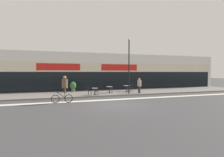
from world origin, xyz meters
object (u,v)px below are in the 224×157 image
(cafe_chair_2_side, at_px, (131,87))
(pedestrian_near_end, at_px, (139,84))
(bistro_table_1, at_px, (109,88))
(lamp_post, at_px, (129,62))
(cafe_chair_0_near, at_px, (96,90))
(cafe_chair_2_near, at_px, (129,88))
(planter_pot, at_px, (73,86))
(cafe_chair_1_near, at_px, (111,89))
(cafe_chair_0_side, at_px, (89,90))
(cyclist_0, at_px, (64,87))
(bistro_table_0, at_px, (95,90))
(bistro_table_2, at_px, (127,87))

(cafe_chair_2_side, bearing_deg, pedestrian_near_end, 92.55)
(bistro_table_1, xyz_separation_m, lamp_post, (1.70, -1.69, 2.91))
(cafe_chair_0_near, distance_m, cafe_chair_2_side, 5.48)
(bistro_table_1, relative_size, cafe_chair_2_near, 0.78)
(cafe_chair_2_near, bearing_deg, cafe_chair_0_near, 107.88)
(planter_pot, bearing_deg, cafe_chair_1_near, -38.43)
(cafe_chair_0_near, distance_m, pedestrian_near_end, 5.10)
(cafe_chair_0_near, distance_m, cafe_chair_0_side, 0.89)
(cafe_chair_0_side, relative_size, pedestrian_near_end, 0.53)
(cafe_chair_2_near, bearing_deg, bistro_table_1, 82.82)
(bistro_table_1, xyz_separation_m, cafe_chair_2_near, (2.36, -0.12, 0.01))
(lamp_post, height_order, cyclist_0, lamp_post)
(bistro_table_0, bearing_deg, pedestrian_near_end, -1.60)
(bistro_table_1, height_order, planter_pot, planter_pot)
(cafe_chair_0_near, height_order, pedestrian_near_end, pedestrian_near_end)
(cafe_chair_1_near, xyz_separation_m, cafe_chair_2_near, (2.37, 0.51, 0.00))
(cafe_chair_1_near, distance_m, cyclist_0, 6.50)
(cafe_chair_2_side, relative_size, lamp_post, 0.15)
(planter_pot, distance_m, lamp_post, 7.45)
(bistro_table_1, bearing_deg, cafe_chair_2_near, -2.85)
(bistro_table_1, xyz_separation_m, cafe_chair_2_side, (2.98, 0.51, 0.01))
(bistro_table_0, bearing_deg, cyclist_0, -135.04)
(bistro_table_0, xyz_separation_m, bistro_table_2, (4.31, 1.76, 0.03))
(cafe_chair_0_side, distance_m, lamp_post, 5.19)
(lamp_post, bearing_deg, cafe_chair_2_near, 66.98)
(bistro_table_1, bearing_deg, cafe_chair_0_near, -136.06)
(cafe_chair_1_near, distance_m, pedestrian_near_end, 3.25)
(bistro_table_0, distance_m, bistro_table_1, 2.32)
(cafe_chair_0_side, xyz_separation_m, cafe_chair_2_near, (4.94, 1.13, 0.00))
(bistro_table_2, distance_m, cafe_chair_0_near, 4.92)
(pedestrian_near_end, bearing_deg, cafe_chair_0_near, 176.49)
(bistro_table_0, xyz_separation_m, bistro_table_1, (1.96, 1.25, 0.01))
(cafe_chair_0_near, xyz_separation_m, cafe_chair_0_side, (-0.63, 0.63, 0.00))
(cafe_chair_0_side, bearing_deg, cafe_chair_2_near, 17.58)
(cafe_chair_2_near, bearing_deg, bistro_table_2, -3.80)
(lamp_post, relative_size, pedestrian_near_end, 3.55)
(cafe_chair_0_side, bearing_deg, cafe_chair_0_near, -40.18)
(bistro_table_2, relative_size, planter_pot, 0.64)
(cafe_chair_2_near, relative_size, lamp_post, 0.15)
(bistro_table_0, xyz_separation_m, cyclist_0, (-3.24, -3.23, 0.68))
(lamp_post, distance_m, cyclist_0, 7.77)
(cafe_chair_0_near, height_order, cafe_chair_1_near, same)
(cafe_chair_1_near, xyz_separation_m, cyclist_0, (-5.18, -3.86, 0.66))
(bistro_table_0, bearing_deg, bistro_table_2, 22.20)
(bistro_table_0, bearing_deg, cafe_chair_0_side, 179.43)
(bistro_table_1, relative_size, pedestrian_near_end, 0.42)
(bistro_table_0, bearing_deg, cafe_chair_2_side, 19.63)
(cafe_chair_0_side, distance_m, pedestrian_near_end, 5.71)
(cafe_chair_0_side, bearing_deg, cafe_chair_2_side, 22.23)
(cafe_chair_0_side, distance_m, cafe_chair_2_near, 5.07)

